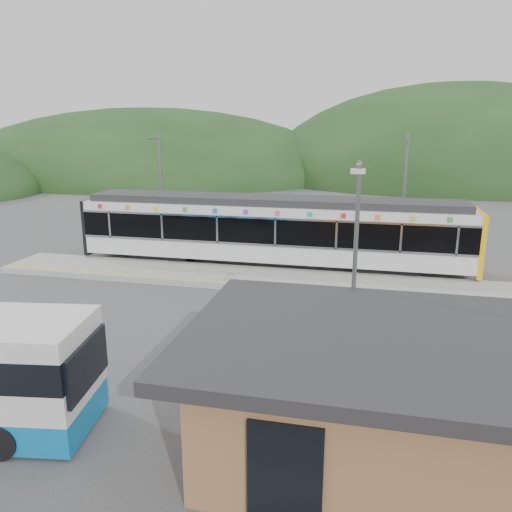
# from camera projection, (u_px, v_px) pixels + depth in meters

# --- Properties ---
(ground) EXTENTS (120.00, 120.00, 0.00)m
(ground) POSITION_uv_depth(u_px,v_px,m) (237.00, 304.00, 21.12)
(ground) COLOR #4C4C4F
(ground) RESTS_ON ground
(hills) EXTENTS (146.00, 149.00, 26.00)m
(hills) POSITION_uv_depth(u_px,v_px,m) (385.00, 278.00, 24.77)
(hills) COLOR #1E3D19
(hills) RESTS_ON ground
(platform) EXTENTS (26.00, 3.20, 0.30)m
(platform) POSITION_uv_depth(u_px,v_px,m) (255.00, 278.00, 24.20)
(platform) COLOR #9E9E99
(platform) RESTS_ON ground
(yellow_line) EXTENTS (26.00, 0.10, 0.01)m
(yellow_line) POSITION_uv_depth(u_px,v_px,m) (249.00, 283.00, 22.93)
(yellow_line) COLOR yellow
(yellow_line) RESTS_ON platform
(train) EXTENTS (20.44, 3.01, 3.74)m
(train) POSITION_uv_depth(u_px,v_px,m) (272.00, 229.00, 26.20)
(train) COLOR black
(train) RESTS_ON ground
(catenary_mast_west) EXTENTS (0.18, 1.80, 7.00)m
(catenary_mast_west) POSITION_uv_depth(u_px,v_px,m) (161.00, 189.00, 29.79)
(catenary_mast_west) COLOR slate
(catenary_mast_west) RESTS_ON ground
(catenary_mast_east) EXTENTS (0.18, 1.80, 7.00)m
(catenary_mast_east) POSITION_uv_depth(u_px,v_px,m) (404.00, 196.00, 26.76)
(catenary_mast_east) COLOR slate
(catenary_mast_east) RESTS_ON ground
(station_shelter) EXTENTS (9.20, 6.20, 3.00)m
(station_shelter) POSITION_uv_depth(u_px,v_px,m) (394.00, 397.00, 10.94)
(station_shelter) COLOR olive
(station_shelter) RESTS_ON ground
(lamp_post) EXTENTS (0.35, 1.12, 6.46)m
(lamp_post) POSITION_uv_depth(u_px,v_px,m) (355.00, 261.00, 13.24)
(lamp_post) COLOR slate
(lamp_post) RESTS_ON ground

